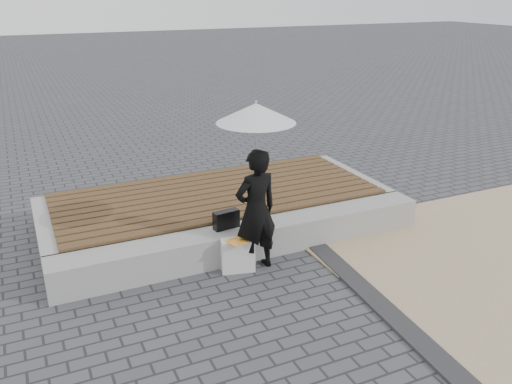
% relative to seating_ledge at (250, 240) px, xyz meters
% --- Properties ---
extents(ground, '(80.00, 80.00, 0.00)m').
position_rel_seating_ledge_xyz_m(ground, '(0.00, -1.60, -0.20)').
color(ground, '#46464B').
rests_on(ground, ground).
extents(edging_band, '(0.61, 5.20, 0.04)m').
position_rel_seating_ledge_xyz_m(edging_band, '(0.75, -2.10, -0.18)').
color(edging_band, '#2E2D30').
rests_on(edging_band, ground).
extents(seating_ledge, '(5.00, 0.45, 0.40)m').
position_rel_seating_ledge_xyz_m(seating_ledge, '(0.00, 0.00, 0.00)').
color(seating_ledge, '#9FA09B').
rests_on(seating_ledge, ground).
extents(timber_platform, '(5.00, 2.00, 0.40)m').
position_rel_seating_ledge_xyz_m(timber_platform, '(0.00, 1.20, 0.00)').
color(timber_platform, '#A9A9A4').
rests_on(timber_platform, ground).
extents(timber_decking, '(4.60, 2.00, 0.04)m').
position_rel_seating_ledge_xyz_m(timber_decking, '(0.00, 1.20, 0.22)').
color(timber_decking, brown).
rests_on(timber_decking, timber_platform).
extents(woman, '(0.60, 0.43, 1.52)m').
position_rel_seating_ledge_xyz_m(woman, '(-0.09, -0.37, 0.56)').
color(woman, black).
rests_on(woman, ground).
extents(parasol, '(0.90, 0.90, 1.15)m').
position_rel_seating_ledge_xyz_m(parasol, '(-0.09, -0.37, 1.74)').
color(parasol, silver).
rests_on(parasol, ground).
extents(handbag, '(0.34, 0.16, 0.23)m').
position_rel_seating_ledge_xyz_m(handbag, '(-0.30, 0.06, 0.32)').
color(handbag, black).
rests_on(handbag, seating_ledge).
extents(canvas_tote, '(0.43, 0.26, 0.42)m').
position_rel_seating_ledge_xyz_m(canvas_tote, '(-0.32, -0.35, 0.01)').
color(canvas_tote, silver).
rests_on(canvas_tote, ground).
extents(magazine, '(0.33, 0.28, 0.01)m').
position_rel_seating_ledge_xyz_m(magazine, '(-0.32, -0.40, 0.23)').
color(magazine, '#F3372D').
rests_on(magazine, canvas_tote).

